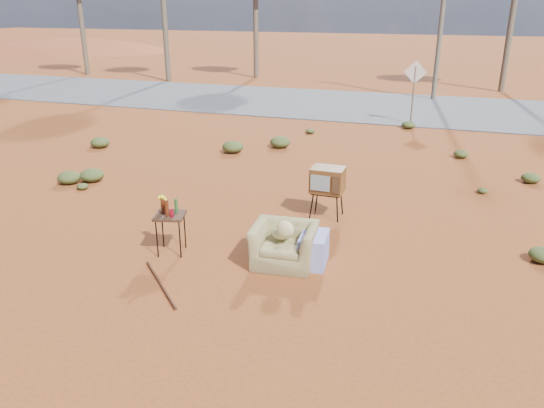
% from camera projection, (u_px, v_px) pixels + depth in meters
% --- Properties ---
extents(ground, '(140.00, 140.00, 0.00)m').
position_uv_depth(ground, '(250.00, 269.00, 8.55)').
color(ground, brown).
rests_on(ground, ground).
extents(highway, '(140.00, 7.00, 0.04)m').
position_uv_depth(highway, '(380.00, 106.00, 21.83)').
color(highway, '#565659').
rests_on(highway, ground).
extents(dirt_mound, '(26.00, 18.00, 2.00)m').
position_uv_depth(dirt_mound, '(73.00, 50.00, 47.63)').
color(dirt_mound, brown).
rests_on(dirt_mound, ground).
extents(armchair, '(1.25, 0.87, 0.89)m').
position_uv_depth(armchair, '(290.00, 240.00, 8.59)').
color(armchair, olive).
rests_on(armchair, ground).
extents(tv_unit, '(0.64, 0.52, 1.02)m').
position_uv_depth(tv_unit, '(328.00, 181.00, 10.39)').
color(tv_unit, black).
rests_on(tv_unit, ground).
extents(side_table, '(0.60, 0.60, 0.98)m').
position_uv_depth(side_table, '(168.00, 213.00, 8.91)').
color(side_table, '#392014').
rests_on(side_table, ground).
extents(rusty_bar, '(1.15, 1.14, 0.04)m').
position_uv_depth(rusty_bar, '(161.00, 284.00, 8.06)').
color(rusty_bar, '#462112').
rests_on(rusty_bar, ground).
extents(road_sign, '(0.78, 0.06, 2.19)m').
position_uv_depth(road_sign, '(414.00, 81.00, 18.20)').
color(road_sign, brown).
rests_on(road_sign, ground).
extents(scrub_patch, '(17.49, 8.07, 0.33)m').
position_uv_depth(scrub_patch, '(283.00, 176.00, 12.66)').
color(scrub_patch, '#425123').
rests_on(scrub_patch, ground).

